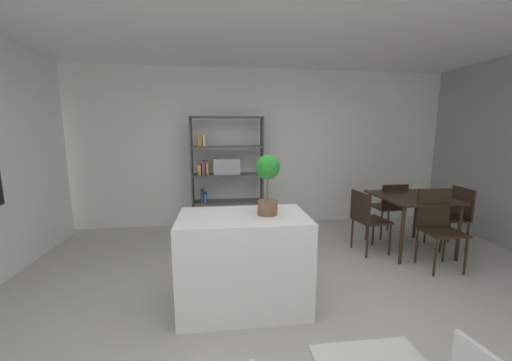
% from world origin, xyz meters
% --- Properties ---
extents(ground_plane, '(10.10, 10.10, 0.00)m').
position_xyz_m(ground_plane, '(0.00, 0.00, 0.00)').
color(ground_plane, beige).
extents(back_partition, '(7.34, 0.06, 2.76)m').
position_xyz_m(back_partition, '(0.00, 2.74, 1.38)').
color(back_partition, white).
rests_on(back_partition, ground_plane).
extents(kitchen_island, '(1.20, 0.73, 0.90)m').
position_xyz_m(kitchen_island, '(-0.32, 0.11, 0.45)').
color(kitchen_island, white).
rests_on(kitchen_island, ground_plane).
extents(potted_plant_on_island, '(0.23, 0.23, 0.56)m').
position_xyz_m(potted_plant_on_island, '(-0.09, 0.11, 1.24)').
color(potted_plant_on_island, brown).
rests_on(potted_plant_on_island, kitchen_island).
extents(open_bookshelf, '(1.20, 0.32, 1.92)m').
position_xyz_m(open_bookshelf, '(-0.47, 2.43, 0.96)').
color(open_bookshelf, '#4C4C51').
rests_on(open_bookshelf, ground_plane).
extents(dining_table, '(0.92, 0.98, 0.79)m').
position_xyz_m(dining_table, '(2.14, 1.19, 0.70)').
color(dining_table, black).
rests_on(dining_table, ground_plane).
extents(dining_chair_near, '(0.45, 0.43, 0.97)m').
position_xyz_m(dining_chair_near, '(2.14, 0.68, 0.58)').
color(dining_chair_near, black).
rests_on(dining_chair_near, ground_plane).
extents(dining_chair_island_side, '(0.46, 0.47, 0.87)m').
position_xyz_m(dining_chair_island_side, '(1.47, 1.18, 0.52)').
color(dining_chair_island_side, black).
rests_on(dining_chair_island_side, ground_plane).
extents(dining_chair_far, '(0.44, 0.45, 0.88)m').
position_xyz_m(dining_chair_far, '(2.14, 1.71, 0.54)').
color(dining_chair_far, black).
rests_on(dining_chair_far, ground_plane).
extents(dining_chair_window_side, '(0.47, 0.47, 0.89)m').
position_xyz_m(dining_chair_window_side, '(2.81, 1.18, 0.53)').
color(dining_chair_window_side, black).
rests_on(dining_chair_window_side, ground_plane).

